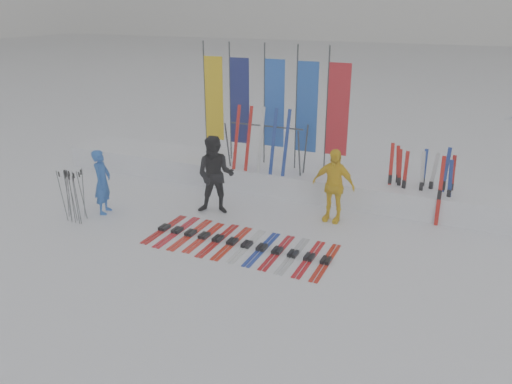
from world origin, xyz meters
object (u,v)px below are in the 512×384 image
at_px(ski_row, 240,243).
at_px(ski_rack, 266,141).
at_px(person_blue, 102,182).
at_px(person_black, 215,175).
at_px(person_yellow, 333,185).

relative_size(ski_row, ski_rack, 1.92).
xyz_separation_m(ski_row, ski_rack, (-0.76, 3.19, 1.35)).
xyz_separation_m(person_blue, ski_rack, (2.97, 2.93, 0.60)).
distance_m(person_black, ski_rack, 1.96).
distance_m(person_yellow, ski_rack, 2.50).
xyz_separation_m(person_blue, ski_row, (3.72, -0.25, -0.74)).
bearing_deg(person_yellow, person_black, -160.28).
bearing_deg(person_black, person_yellow, -2.21).
height_order(person_blue, ski_row, person_blue).
xyz_separation_m(person_yellow, ski_row, (-1.40, -2.02, -0.83)).
distance_m(person_blue, ski_row, 3.81).
bearing_deg(person_blue, ski_row, -111.36).
height_order(person_black, ski_rack, person_black).
relative_size(person_blue, person_yellow, 0.91).
xyz_separation_m(person_black, person_yellow, (2.67, 0.68, -0.08)).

